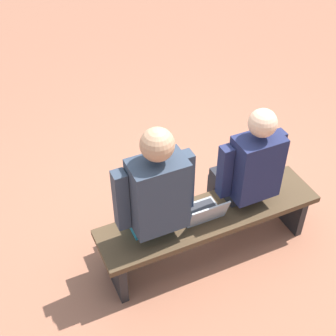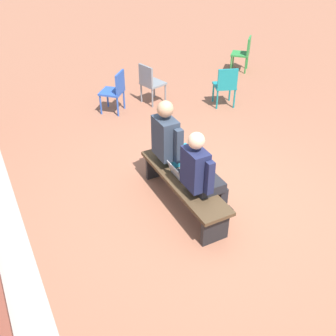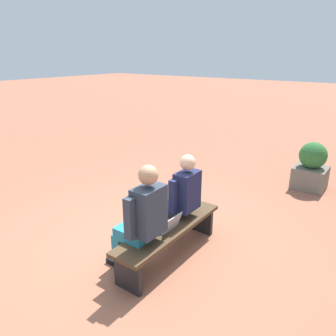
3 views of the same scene
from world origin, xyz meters
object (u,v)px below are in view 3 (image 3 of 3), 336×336
bench (169,233)px  person_student (180,197)px  person_adult (142,218)px  laptop (167,225)px  planter (311,167)px

bench → person_student: bearing=-168.9°
person_adult → laptop: size_ratio=4.42×
person_student → person_adult: bearing=-0.3°
laptop → planter: planter is taller
planter → person_adult: bearing=-13.4°
laptop → planter: bearing=166.5°
laptop → planter: 3.70m
person_student → planter: size_ratio=1.42×
bench → person_student: (-0.34, -0.07, 0.36)m
person_adult → bench: bearing=171.0°
bench → person_adult: bearing=-9.0°
bench → person_adult: person_adult is taller
bench → planter: 3.64m
person_adult → planter: person_adult is taller
bench → laptop: size_ratio=5.62×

